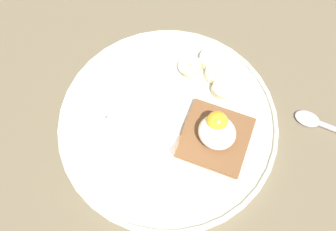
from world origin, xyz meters
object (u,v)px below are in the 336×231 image
Objects in this scene: poached_egg at (217,130)px; banana_slice_left at (190,66)px; toast_slice at (215,138)px; banana_slice_back at (178,84)px; spoon at (328,127)px; oatmeal_bowl at (128,124)px; banana_slice_front at (215,74)px; banana_slice_inner at (222,89)px; banana_slice_right at (211,59)px.

poached_egg is 11.67cm from banana_slice_left.
toast_slice is 2.23× the size of poached_egg.
banana_slice_back is (0.47, -3.35, -0.17)cm from banana_slice_left.
banana_slice_left reaches higher than spoon.
banana_slice_back is at bearing -156.71° from spoon.
banana_slice_left is at bearing 145.68° from poached_egg.
banana_slice_back is at bearing 88.47° from oatmeal_bowl.
banana_slice_front is 2.76cm from banana_slice_inner.
oatmeal_bowl is 3.54× the size of banana_slice_front.
poached_egg is 1.29× the size of banana_slice_front.
spoon is (11.23, 11.79, -3.54)cm from poached_egg.
banana_slice_front is 1.14× the size of banana_slice_inner.
banana_slice_left is (-0.20, 13.44, -2.94)cm from oatmeal_bowl.
banana_slice_right is 19.18cm from spoon.
banana_slice_inner is 15.81cm from spoon.
toast_slice is 7.53cm from banana_slice_inner.
banana_slice_left is (-9.45, 6.45, -2.30)cm from poached_egg.
banana_slice_back is (-3.09, -4.72, -0.15)cm from banana_slice_front.
oatmeal_bowl is 13.76cm from banana_slice_left.
banana_slice_inner reaches higher than banana_slice_back.
oatmeal_bowl is 4.04× the size of banana_slice_inner.
banana_slice_inner reaches higher than banana_slice_right.
banana_slice_back is at bearing -123.25° from banana_slice_front.
oatmeal_bowl is 11.61cm from poached_egg.
poached_egg is 1.47× the size of banana_slice_inner.
poached_egg is 1.14× the size of banana_slice_left.
oatmeal_bowl is 3.30× the size of banana_slice_right.
banana_slice_back is at bearing 160.27° from toast_slice.
banana_slice_right is 1.22× the size of banana_slice_inner.
banana_slice_left reaches higher than toast_slice.
banana_slice_inner is at bearing 30.94° from banana_slice_back.
banana_slice_back is 1.06× the size of banana_slice_inner.
banana_slice_front is at bearing 56.75° from banana_slice_back.
oatmeal_bowl reaches higher than banana_slice_front.
banana_slice_back is at bearing 160.99° from poached_egg.
banana_slice_right is (-1.87, 1.59, 0.11)cm from banana_slice_front.
banana_slice_inner is at bearing -0.99° from banana_slice_left.
toast_slice is at bearing -19.73° from banana_slice_back.
oatmeal_bowl reaches higher than banana_slice_right.
banana_slice_inner is at bearing -32.08° from banana_slice_front.
toast_slice is at bearing -132.69° from spoon.
banana_slice_front is 5.64cm from banana_slice_back.
banana_slice_front is at bearing 147.92° from banana_slice_inner.
toast_slice is 3.11× the size of banana_slice_back.
oatmeal_bowl is at bearing -144.19° from toast_slice.
toast_slice is at bearing -60.29° from banana_slice_inner.
toast_slice is 3.28× the size of banana_slice_inner.
banana_slice_front is 0.93× the size of banana_slice_right.
toast_slice is at bearing -34.59° from banana_slice_left.
banana_slice_inner reaches higher than banana_slice_front.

